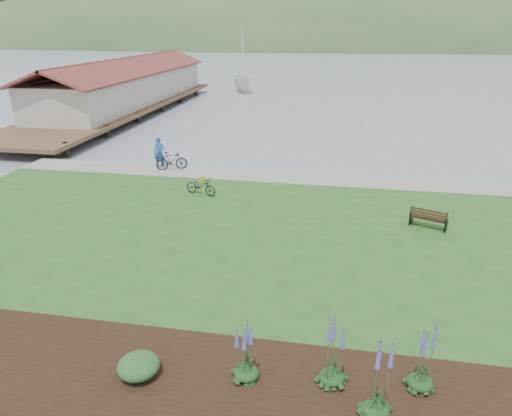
{
  "coord_description": "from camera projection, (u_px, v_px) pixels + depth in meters",
  "views": [
    {
      "loc": [
        1.81,
        -17.79,
        8.5
      ],
      "look_at": [
        -1.36,
        -0.2,
        1.3
      ],
      "focal_mm": 32.0,
      "sensor_mm": 36.0,
      "label": 1
    }
  ],
  "objects": [
    {
      "name": "echium_5",
      "position": [
        333.0,
        355.0,
        10.76
      ],
      "size": [
        0.62,
        0.62,
        2.12
      ],
      "color": "#143814",
      "rests_on": "garden_bed"
    },
    {
      "name": "bicycle_a",
      "position": [
        201.0,
        186.0,
        23.25
      ],
      "size": [
        1.1,
        1.84,
        0.91
      ],
      "primitive_type": "imported",
      "rotation": [
        0.0,
        0.0,
        1.27
      ],
      "color": "black",
      "rests_on": "lawn"
    },
    {
      "name": "pier_pavilion",
      "position": [
        126.0,
        86.0,
        47.14
      ],
      "size": [
        8.0,
        36.0,
        5.4
      ],
      "color": "#4C3826",
      "rests_on": "ground"
    },
    {
      "name": "person",
      "position": [
        159.0,
        150.0,
        27.43
      ],
      "size": [
        0.84,
        0.61,
        2.19
      ],
      "primitive_type": "imported",
      "rotation": [
        0.0,
        0.0,
        0.08
      ],
      "color": "#215497",
      "rests_on": "lawn"
    },
    {
      "name": "shoreline_path",
      "position": [
        302.0,
        178.0,
        25.86
      ],
      "size": [
        34.0,
        2.2,
        0.03
      ],
      "primitive_type": "cube",
      "color": "gray",
      "rests_on": "lawn"
    },
    {
      "name": "bicycle_b",
      "position": [
        172.0,
        161.0,
        27.21
      ],
      "size": [
        1.19,
        1.91,
        1.11
      ],
      "primitive_type": "imported",
      "rotation": [
        0.0,
        0.0,
        1.96
      ],
      "color": "black",
      "rests_on": "lawn"
    },
    {
      "name": "sailboat",
      "position": [
        243.0,
        92.0,
        61.81
      ],
      "size": [
        13.04,
        13.14,
        26.16
      ],
      "primitive_type": "imported",
      "rotation": [
        0.0,
        0.0,
        0.39
      ],
      "color": "silver",
      "rests_on": "ground"
    },
    {
      "name": "echium_0",
      "position": [
        379.0,
        384.0,
        9.81
      ],
      "size": [
        0.62,
        0.62,
        2.28
      ],
      "color": "#143814",
      "rests_on": "garden_bed"
    },
    {
      "name": "pannier",
      "position": [
        202.0,
        179.0,
        25.27
      ],
      "size": [
        0.23,
        0.34,
        0.34
      ],
      "primitive_type": "cube",
      "rotation": [
        0.0,
        0.0,
        0.1
      ],
      "color": "gold",
      "rests_on": "lawn"
    },
    {
      "name": "ground",
      "position": [
        288.0,
        236.0,
        19.71
      ],
      "size": [
        600.0,
        600.0,
        0.0
      ],
      "primitive_type": "plane",
      "color": "slate",
      "rests_on": "ground"
    },
    {
      "name": "shrub_0",
      "position": [
        139.0,
        366.0,
        11.21
      ],
      "size": [
        1.05,
        1.05,
        0.52
      ],
      "primitive_type": "ellipsoid",
      "color": "#1E4C21",
      "rests_on": "garden_bed"
    },
    {
      "name": "far_hillside",
      "position": [
        392.0,
        49.0,
        171.62
      ],
      "size": [
        580.0,
        80.0,
        38.0
      ],
      "primitive_type": null,
      "color": "#3C5932",
      "rests_on": "ground"
    },
    {
      "name": "echium_4",
      "position": [
        246.0,
        354.0,
        10.92
      ],
      "size": [
        0.62,
        0.62,
        1.83
      ],
      "color": "#143814",
      "rests_on": "garden_bed"
    },
    {
      "name": "echium_1",
      "position": [
        423.0,
        362.0,
        10.62
      ],
      "size": [
        0.62,
        0.62,
        2.02
      ],
      "color": "#143814",
      "rests_on": "garden_bed"
    },
    {
      "name": "park_bench",
      "position": [
        429.0,
        218.0,
        19.39
      ],
      "size": [
        1.61,
        1.12,
        0.93
      ],
      "rotation": [
        0.0,
        0.0,
        -0.38
      ],
      "color": "black",
      "rests_on": "lawn"
    },
    {
      "name": "lawn",
      "position": [
        282.0,
        253.0,
        17.81
      ],
      "size": [
        34.0,
        20.0,
        0.4
      ],
      "primitive_type": "cube",
      "color": "#224F1C",
      "rests_on": "ground"
    }
  ]
}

